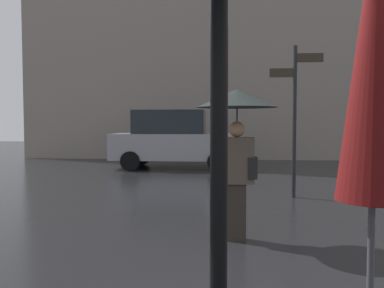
% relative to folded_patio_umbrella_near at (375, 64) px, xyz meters
% --- Properties ---
extents(folded_patio_umbrella_near, '(0.43, 0.43, 2.72)m').
position_rel_folded_patio_umbrella_near_xyz_m(folded_patio_umbrella_near, '(0.00, 0.00, 0.00)').
color(folded_patio_umbrella_near, black).
rests_on(folded_patio_umbrella_near, ground).
extents(pedestrian_with_umbrella, '(1.06, 1.06, 1.98)m').
position_rel_folded_patio_umbrella_near_xyz_m(pedestrian_with_umbrella, '(-0.59, 3.09, -0.25)').
color(pedestrian_with_umbrella, '#2A241E').
rests_on(pedestrian_with_umbrella, ground).
extents(parked_car_left, '(4.32, 2.04, 1.98)m').
position_rel_folded_patio_umbrella_near_xyz_m(parked_car_left, '(-2.44, 11.45, -0.85)').
color(parked_car_left, gray).
rests_on(parked_car_left, ground).
extents(street_signpost, '(1.08, 0.08, 3.12)m').
position_rel_folded_patio_umbrella_near_xyz_m(street_signpost, '(0.69, 6.24, 0.05)').
color(street_signpost, black).
rests_on(street_signpost, ground).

